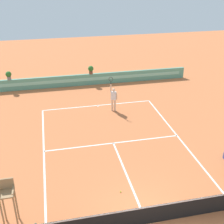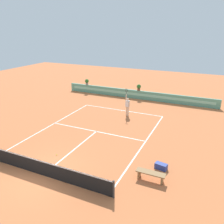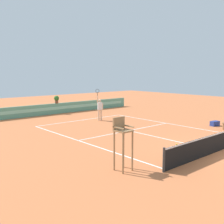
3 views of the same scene
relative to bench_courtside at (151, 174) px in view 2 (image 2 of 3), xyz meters
name	(u,v)px [view 2 (image 2 of 3)]	position (x,y,z in m)	size (l,w,h in m)	color
ground_plane	(94,133)	(-5.66, 3.90, -0.38)	(60.00, 60.00, 0.00)	#C66B3D
court_lines	(98,130)	(-5.66, 4.62, -0.37)	(8.32, 11.94, 0.01)	white
net	(42,167)	(-5.66, -2.10, 0.13)	(8.92, 0.10, 1.00)	#333333
back_wall_barrier	(137,95)	(-5.66, 14.29, 0.12)	(18.00, 0.21, 1.00)	#599E84
bench_courtside	(151,174)	(0.00, 0.00, 0.00)	(1.60, 0.44, 0.51)	olive
gear_bag	(161,166)	(0.28, 1.29, -0.20)	(0.70, 0.36, 0.36)	navy
tennis_player	(127,105)	(-4.68, 8.66, 0.67)	(0.57, 0.35, 2.58)	beige
tennis_ball_near_baseline	(57,155)	(-6.28, -0.01, -0.34)	(0.07, 0.07, 0.07)	#CCE033
potted_plant_far_left	(87,82)	(-12.35, 14.29, 1.04)	(0.48, 0.48, 0.72)	gray
potted_plant_centre	(139,87)	(-5.45, 14.29, 1.04)	(0.48, 0.48, 0.72)	brown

